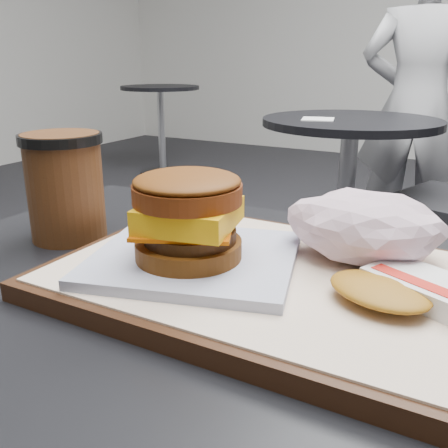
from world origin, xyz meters
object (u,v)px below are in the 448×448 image
breakfast_sandwich (190,227)px  coffee_cup (65,183)px  serving_tray (259,277)px  patron (416,106)px  crumpled_wrapper (364,226)px  neighbor_table (348,168)px  hash_brown (404,289)px

breakfast_sandwich → coffee_cup: (-0.20, 0.04, 0.01)m
serving_tray → patron: (-0.20, 2.21, -0.03)m
breakfast_sandwich → crumpled_wrapper: breakfast_sandwich is taller
serving_tray → neighbor_table: (-0.34, 1.59, -0.23)m
breakfast_sandwich → crumpled_wrapper: (0.14, 0.10, -0.01)m
serving_tray → crumpled_wrapper: 0.11m
breakfast_sandwich → hash_brown: (0.19, 0.02, -0.03)m
crumpled_wrapper → hash_brown: bearing=-55.1°
coffee_cup → crumpled_wrapper: bearing=9.7°
serving_tray → breakfast_sandwich: bearing=-154.0°
serving_tray → neighbor_table: size_ratio=0.51×
neighbor_table → hash_brown: bearing=-73.4°
breakfast_sandwich → patron: bearing=93.6°
hash_brown → crumpled_wrapper: bearing=124.9°
crumpled_wrapper → patron: 2.16m
patron → coffee_cup: bearing=82.8°
hash_brown → patron: 2.24m
breakfast_sandwich → hash_brown: 0.19m
breakfast_sandwich → patron: (-0.14, 2.24, -0.08)m
serving_tray → patron: patron is taller
neighbor_table → coffee_cup: bearing=-87.0°
hash_brown → neighbor_table: (-0.48, 1.60, -0.25)m
serving_tray → hash_brown: hash_brown is taller
serving_tray → crumpled_wrapper: (0.08, 0.07, 0.04)m
hash_brown → coffee_cup: bearing=177.4°
breakfast_sandwich → neighbor_table: (-0.29, 1.62, -0.28)m
serving_tray → coffee_cup: size_ratio=3.00×
crumpled_wrapper → coffee_cup: coffee_cup is taller
hash_brown → crumpled_wrapper: (-0.05, 0.08, 0.02)m
serving_tray → breakfast_sandwich: (-0.06, -0.03, 0.05)m
patron → hash_brown: bearing=92.9°
breakfast_sandwich → hash_brown: bearing=7.2°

